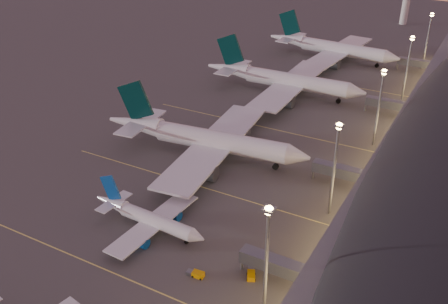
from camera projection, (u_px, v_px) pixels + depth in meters
ground at (121, 257)px, 114.20m from camera, size 700.00×700.00×0.00m
airliner_narrow_north at (148, 218)px, 122.48m from camera, size 33.27×29.70×11.90m
airliner_wide_near at (204, 139)px, 155.48m from camera, size 68.42×62.73×21.88m
airliner_wide_mid at (283, 80)px, 203.41m from camera, size 68.71×62.41×22.03m
airliner_wide_far at (331, 48)px, 244.50m from camera, size 67.69×61.92×21.65m
light_masts at (363, 117)px, 140.74m from camera, size 2.20×217.20×25.90m
lane_markings at (210, 179)px, 145.10m from camera, size 90.00×180.36×0.00m
baggage_tug_c at (196, 274)px, 108.44m from camera, size 4.09×2.01×1.18m
baggage_tug_d at (251, 274)px, 108.37m from camera, size 3.33×4.49×1.25m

